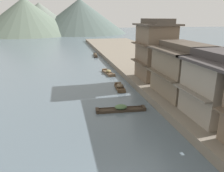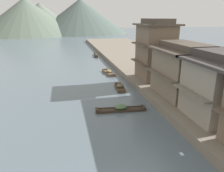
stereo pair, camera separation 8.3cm
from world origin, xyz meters
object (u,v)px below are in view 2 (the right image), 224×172
at_px(house_waterfront_second, 220,86).
at_px(house_waterfront_narrow, 155,50).
at_px(boat_moored_second, 120,87).
at_px(boat_moored_third, 96,55).
at_px(house_waterfront_tall, 185,70).
at_px(boat_moored_far, 109,72).
at_px(boat_moored_nearest, 121,109).

bearing_deg(house_waterfront_second, house_waterfront_narrow, 91.58).
height_order(boat_moored_second, boat_moored_third, boat_moored_second).
distance_m(house_waterfront_tall, house_waterfront_narrow, 7.61).
bearing_deg(boat_moored_far, boat_moored_third, 88.50).
xyz_separation_m(boat_moored_third, house_waterfront_second, (5.42, -40.38, 3.68)).
relative_size(boat_moored_third, house_waterfront_tall, 0.73).
bearing_deg(boat_moored_second, boat_moored_nearest, -103.83).
relative_size(house_waterfront_second, house_waterfront_narrow, 0.72).
relative_size(house_waterfront_second, house_waterfront_tall, 0.81).
relative_size(boat_moored_second, house_waterfront_second, 0.56).
height_order(boat_moored_nearest, house_waterfront_tall, house_waterfront_tall).
relative_size(boat_moored_third, house_waterfront_narrow, 0.65).
height_order(boat_moored_second, house_waterfront_second, house_waterfront_second).
height_order(house_waterfront_second, house_waterfront_tall, same).
bearing_deg(house_waterfront_narrow, boat_moored_far, 126.87).
bearing_deg(boat_moored_far, house_waterfront_second, -74.43).
xyz_separation_m(boat_moored_second, boat_moored_third, (0.67, 27.98, -0.08)).
height_order(boat_moored_third, house_waterfront_narrow, house_waterfront_narrow).
xyz_separation_m(boat_moored_far, house_waterfront_tall, (6.12, -14.87, 3.62)).
distance_m(boat_moored_far, house_waterfront_second, 22.37).
height_order(boat_moored_second, house_waterfront_tall, house_waterfront_tall).
bearing_deg(boat_moored_nearest, house_waterfront_narrow, 49.43).
height_order(boat_moored_second, boat_moored_far, boat_moored_second).
bearing_deg(boat_moored_second, boat_moored_third, 88.63).
bearing_deg(house_waterfront_narrow, boat_moored_nearest, -130.57).
height_order(boat_moored_nearest, boat_moored_third, boat_moored_nearest).
height_order(boat_moored_third, boat_moored_far, boat_moored_far).
xyz_separation_m(boat_moored_third, house_waterfront_narrow, (5.04, -26.51, 4.98)).
bearing_deg(boat_moored_far, house_waterfront_narrow, -53.13).
bearing_deg(boat_moored_far, boat_moored_second, -91.08).
bearing_deg(boat_moored_second, boat_moored_far, 88.92).
distance_m(boat_moored_nearest, house_waterfront_narrow, 12.57).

